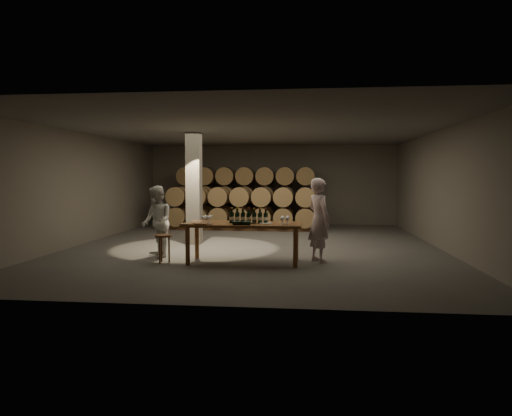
# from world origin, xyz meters

# --- Properties ---
(room) EXTENTS (12.00, 12.00, 12.00)m
(room) POSITION_xyz_m (-1.80, 0.20, 1.60)
(room) COLOR #53504D
(room) RESTS_ON ground
(tasting_table) EXTENTS (2.60, 1.10, 0.90)m
(tasting_table) POSITION_xyz_m (0.00, -2.50, 0.80)
(tasting_table) COLOR brown
(tasting_table) RESTS_ON ground
(barrel_stack_back) EXTENTS (5.48, 0.95, 2.31)m
(barrel_stack_back) POSITION_xyz_m (-0.96, 5.20, 1.20)
(barrel_stack_back) COLOR brown
(barrel_stack_back) RESTS_ON ground
(barrel_stack_front) EXTENTS (5.48, 0.95, 1.57)m
(barrel_stack_front) POSITION_xyz_m (-0.96, 3.80, 0.83)
(barrel_stack_front) COLOR brown
(barrel_stack_front) RESTS_ON ground
(bottle_cluster) EXTENTS (0.87, 0.24, 0.34)m
(bottle_cluster) POSITION_xyz_m (0.11, -2.43, 1.02)
(bottle_cluster) COLOR black
(bottle_cluster) RESTS_ON tasting_table
(lying_bottles) EXTENTS (0.49, 0.09, 0.09)m
(lying_bottles) POSITION_xyz_m (0.03, -2.90, 0.94)
(lying_bottles) COLOR black
(lying_bottles) RESTS_ON tasting_table
(glass_cluster_left) EXTENTS (0.19, 0.41, 0.16)m
(glass_cluster_left) POSITION_xyz_m (-0.83, -2.55, 1.02)
(glass_cluster_left) COLOR silver
(glass_cluster_left) RESTS_ON tasting_table
(glass_cluster_right) EXTENTS (0.19, 0.41, 0.17)m
(glass_cluster_right) POSITION_xyz_m (0.94, -2.63, 1.02)
(glass_cluster_right) COLOR silver
(glass_cluster_right) RESTS_ON tasting_table
(plate) EXTENTS (0.28, 0.28, 0.02)m
(plate) POSITION_xyz_m (0.51, -2.59, 0.91)
(plate) COLOR white
(plate) RESTS_ON tasting_table
(notebook_near) EXTENTS (0.27, 0.22, 0.03)m
(notebook_near) POSITION_xyz_m (-0.89, -2.89, 0.92)
(notebook_near) COLOR #905F34
(notebook_near) RESTS_ON tasting_table
(notebook_corner) EXTENTS (0.31, 0.35, 0.03)m
(notebook_corner) POSITION_xyz_m (-1.18, -2.93, 0.91)
(notebook_corner) COLOR #905F34
(notebook_corner) RESTS_ON tasting_table
(pen) EXTENTS (0.14, 0.05, 0.01)m
(pen) POSITION_xyz_m (-0.69, -2.92, 0.91)
(pen) COLOR black
(pen) RESTS_ON tasting_table
(stool) EXTENTS (0.38, 0.38, 0.63)m
(stool) POSITION_xyz_m (-1.80, -2.71, 0.52)
(stool) COLOR brown
(stool) RESTS_ON ground
(person_man) EXTENTS (0.76, 0.83, 1.91)m
(person_man) POSITION_xyz_m (1.70, -2.19, 0.96)
(person_man) COLOR silver
(person_man) RESTS_ON ground
(person_woman) EXTENTS (1.02, 1.07, 1.73)m
(person_woman) POSITION_xyz_m (-2.16, -2.06, 0.87)
(person_woman) COLOR silver
(person_woman) RESTS_ON ground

